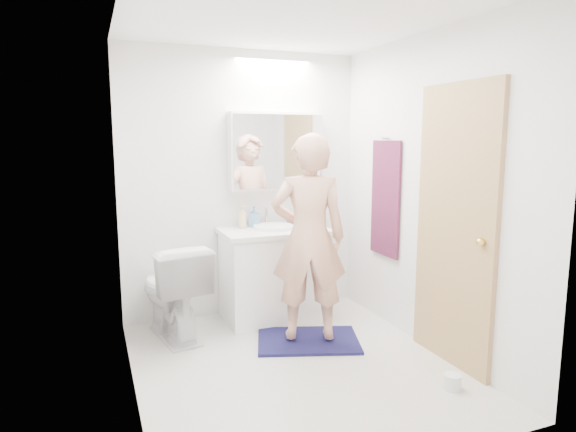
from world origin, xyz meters
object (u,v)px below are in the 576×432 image
soap_bottle_a (242,217)px  toilet (173,290)px  medicine_cabinet (276,151)px  soap_bottle_b (254,217)px  toilet_paper_roll (452,382)px  toothbrush_cup (291,220)px  vanity_cabinet (275,276)px  person (309,238)px

soap_bottle_a → toilet: bearing=-158.6°
medicine_cabinet → toilet: 1.54m
soap_bottle_b → toilet_paper_roll: bearing=-67.9°
toilet → soap_bottle_a: soap_bottle_a is taller
toothbrush_cup → soap_bottle_a: bearing=-178.8°
medicine_cabinet → toilet: bearing=-162.4°
vanity_cabinet → toilet_paper_roll: (0.62, -1.67, -0.34)m
toilet → toothbrush_cup: bearing=-176.6°
vanity_cabinet → toothbrush_cup: bearing=36.3°
medicine_cabinet → toilet: medicine_cabinet is taller
vanity_cabinet → toothbrush_cup: 0.54m
person → toothbrush_cup: bearing=-82.9°
vanity_cabinet → toilet: 0.94m
person → soap_bottle_b: 0.83m
vanity_cabinet → medicine_cabinet: medicine_cabinet is taller
vanity_cabinet → medicine_cabinet: 1.13m
toilet → toothbrush_cup: size_ratio=8.62×
vanity_cabinet → person: 0.78m
soap_bottle_b → soap_bottle_a: bearing=-166.0°
toothbrush_cup → toilet_paper_roll: (0.40, -1.83, -0.81)m
toothbrush_cup → soap_bottle_b: bearing=176.7°
soap_bottle_b → toilet_paper_roll: soap_bottle_b is taller
medicine_cabinet → soap_bottle_b: bearing=-172.5°
vanity_cabinet → person: bearing=-85.0°
toilet → soap_bottle_b: size_ratio=4.20×
soap_bottle_a → soap_bottle_b: soap_bottle_a is taller
person → toilet_paper_roll: (0.56, -1.05, -0.80)m
toilet → toothbrush_cup: toothbrush_cup is taller
vanity_cabinet → soap_bottle_b: soap_bottle_b is taller
toothbrush_cup → medicine_cabinet: bearing=157.9°
soap_bottle_a → soap_bottle_b: (0.12, 0.03, -0.00)m
soap_bottle_a → toothbrush_cup: soap_bottle_a is taller
soap_bottle_a → toothbrush_cup: (0.47, 0.01, -0.06)m
person → toilet_paper_roll: size_ratio=14.64×
person → soap_bottle_a: 0.83m
person → toilet: bearing=-8.4°
medicine_cabinet → soap_bottle_a: size_ratio=4.45×
vanity_cabinet → toothbrush_cup: (0.22, 0.16, 0.47)m
toothbrush_cup → person: bearing=-101.8°
soap_bottle_a → toilet_paper_roll: bearing=-64.4°
toilet → soap_bottle_a: 0.89m
medicine_cabinet → toilet_paper_roll: size_ratio=8.00×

